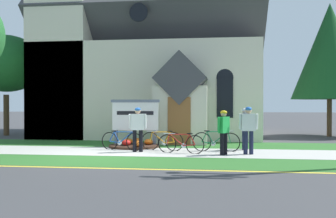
% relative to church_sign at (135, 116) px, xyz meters
% --- Properties ---
extents(ground, '(140.00, 140.00, 0.00)m').
position_rel_church_sign_xyz_m(ground, '(-0.70, 0.71, -1.28)').
color(ground, '#3D3D3F').
extents(sidewalk_slab, '(32.00, 2.64, 0.01)m').
position_rel_church_sign_xyz_m(sidewalk_slab, '(-0.34, -1.72, -1.28)').
color(sidewalk_slab, '#B7B5AD').
rests_on(sidewalk_slab, ground).
extents(grass_verge, '(32.00, 2.29, 0.01)m').
position_rel_church_sign_xyz_m(grass_verge, '(-0.34, -4.18, -1.28)').
color(grass_verge, '#2D6628').
rests_on(grass_verge, ground).
extents(church_lawn, '(24.00, 2.79, 0.01)m').
position_rel_church_sign_xyz_m(church_lawn, '(-0.34, 1.00, -1.28)').
color(church_lawn, '#2D6628').
rests_on(church_lawn, ground).
extents(curb_paint_stripe, '(28.00, 0.16, 0.01)m').
position_rel_church_sign_xyz_m(curb_paint_stripe, '(-0.34, -5.47, -1.28)').
color(curb_paint_stripe, yellow).
rests_on(curb_paint_stripe, ground).
extents(church_building, '(12.30, 11.70, 13.28)m').
position_rel_church_sign_xyz_m(church_building, '(-0.74, 6.95, 3.59)').
color(church_building, beige).
rests_on(church_building, ground).
extents(church_sign, '(2.07, 0.22, 1.98)m').
position_rel_church_sign_xyz_m(church_sign, '(0.00, 0.00, 0.00)').
color(church_sign, slate).
rests_on(church_sign, ground).
extents(flower_bed, '(2.08, 2.08, 0.34)m').
position_rel_church_sign_xyz_m(flower_bed, '(0.02, -0.28, -1.19)').
color(flower_bed, '#382319').
rests_on(flower_bed, ground).
extents(bicycle_orange, '(1.75, 0.46, 0.78)m').
position_rel_church_sign_xyz_m(bicycle_orange, '(-0.25, -1.31, -0.91)').
color(bicycle_orange, black).
rests_on(bicycle_orange, ground).
extents(bicycle_silver, '(1.81, 0.23, 0.81)m').
position_rel_church_sign_xyz_m(bicycle_silver, '(3.37, -1.23, -0.90)').
color(bicycle_silver, black).
rests_on(bicycle_silver, ground).
extents(bicycle_black, '(1.69, 0.32, 0.79)m').
position_rel_church_sign_xyz_m(bicycle_black, '(1.32, -1.17, -0.91)').
color(bicycle_black, black).
rests_on(bicycle_black, ground).
extents(bicycle_green, '(1.72, 0.33, 0.77)m').
position_rel_church_sign_xyz_m(bicycle_green, '(2.12, -1.95, -0.92)').
color(bicycle_green, black).
rests_on(bicycle_green, ground).
extents(cyclist_in_white_jersey, '(0.67, 0.28, 1.70)m').
position_rel_church_sign_xyz_m(cyclist_in_white_jersey, '(4.53, -1.99, -0.29)').
color(cyclist_in_white_jersey, '#191E38').
rests_on(cyclist_in_white_jersey, ground).
extents(cyclist_in_orange_jersey, '(0.42, 0.60, 1.64)m').
position_rel_church_sign_xyz_m(cyclist_in_orange_jersey, '(4.51, -0.66, -0.33)').
color(cyclist_in_orange_jersey, '#191E38').
rests_on(cyclist_in_orange_jersey, ground).
extents(cyclist_in_red_jersey, '(0.66, 0.29, 1.67)m').
position_rel_church_sign_xyz_m(cyclist_in_red_jersey, '(0.48, -1.81, -0.31)').
color(cyclist_in_red_jersey, black).
rests_on(cyclist_in_red_jersey, ground).
extents(cyclist_in_green_jersey, '(0.44, 0.55, 1.57)m').
position_rel_church_sign_xyz_m(cyclist_in_green_jersey, '(3.65, -2.24, -0.38)').
color(cyclist_in_green_jersey, black).
rests_on(cyclist_in_green_jersey, ground).
extents(roadside_conifer, '(4.12, 4.12, 7.39)m').
position_rel_church_sign_xyz_m(roadside_conifer, '(9.61, 6.31, 3.44)').
color(roadside_conifer, '#4C3823').
rests_on(roadside_conifer, ground).
extents(yard_deciduous_tree, '(4.16, 4.16, 5.74)m').
position_rel_church_sign_xyz_m(yard_deciduous_tree, '(-8.56, 4.75, 2.82)').
color(yard_deciduous_tree, '#4C3823').
rests_on(yard_deciduous_tree, ground).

